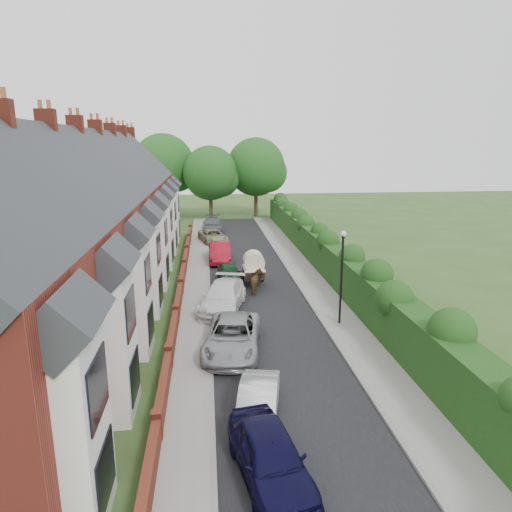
{
  "coord_description": "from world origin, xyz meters",
  "views": [
    {
      "loc": [
        -3.56,
        -18.36,
        9.52
      ],
      "look_at": [
        -0.36,
        11.02,
        2.2
      ],
      "focal_mm": 32.0,
      "sensor_mm": 36.0,
      "label": 1
    }
  ],
  "objects": [
    {
      "name": "tree_far_left",
      "position": [
        -2.65,
        40.08,
        5.71
      ],
      "size": [
        7.14,
        6.8,
        9.29
      ],
      "color": "#332316",
      "rests_on": "ground"
    },
    {
      "name": "car_beige",
      "position": [
        -3.0,
        25.75,
        0.65
      ],
      "size": [
        3.23,
        5.04,
        1.29
      ],
      "primitive_type": "imported",
      "rotation": [
        0.0,
        0.0,
        0.25
      ],
      "color": "tan",
      "rests_on": "ground"
    },
    {
      "name": "kerb_house_side",
      "position": [
        -3.55,
        11.0,
        0.07
      ],
      "size": [
        0.18,
        58.0,
        0.13
      ],
      "primitive_type": "cube",
      "color": "gray",
      "rests_on": "ground"
    },
    {
      "name": "tree_far_back",
      "position": [
        -8.59,
        43.08,
        6.62
      ],
      "size": [
        8.4,
        8.0,
        10.82
      ],
      "color": "#332316",
      "rests_on": "ground"
    },
    {
      "name": "road",
      "position": [
        -0.5,
        11.0,
        0.01
      ],
      "size": [
        6.0,
        58.0,
        0.02
      ],
      "primitive_type": "cube",
      "color": "black",
      "rests_on": "ground"
    },
    {
      "name": "car_red",
      "position": [
        -2.54,
        18.35,
        0.79
      ],
      "size": [
        1.74,
        4.82,
        1.58
      ],
      "primitive_type": "imported",
      "rotation": [
        0.0,
        0.0,
        -0.01
      ],
      "color": "maroon",
      "rests_on": "ground"
    },
    {
      "name": "car_green",
      "position": [
        -2.08,
        12.6,
        0.64
      ],
      "size": [
        1.77,
        3.85,
        1.28
      ],
      "primitive_type": "imported",
      "rotation": [
        0.0,
        0.0,
        0.07
      ],
      "color": "#10371B",
      "rests_on": "ground"
    },
    {
      "name": "car_navy",
      "position": [
        -1.93,
        -7.12,
        0.76
      ],
      "size": [
        2.55,
        4.72,
        1.52
      ],
      "primitive_type": "imported",
      "rotation": [
        0.0,
        0.0,
        0.17
      ],
      "color": "black",
      "rests_on": "ground"
    },
    {
      "name": "horse",
      "position": [
        -0.43,
        9.81,
        0.75
      ],
      "size": [
        1.09,
        1.88,
        1.5
      ],
      "primitive_type": "imported",
      "rotation": [
        0.0,
        0.0,
        2.98
      ],
      "color": "#533D1E",
      "rests_on": "ground"
    },
    {
      "name": "terrace_row",
      "position": [
        -10.87,
        9.98,
        4.47
      ],
      "size": [
        9.05,
        40.5,
        11.5
      ],
      "color": "maroon",
      "rests_on": "ground"
    },
    {
      "name": "tree_far_right",
      "position": [
        3.39,
        42.08,
        6.31
      ],
      "size": [
        7.98,
        7.6,
        10.31
      ],
      "color": "#332316",
      "rests_on": "ground"
    },
    {
      "name": "kerb_hedge_side",
      "position": [
        2.55,
        11.0,
        0.07
      ],
      "size": [
        0.18,
        58.0,
        0.13
      ],
      "primitive_type": "cube",
      "color": "gray",
      "rests_on": "ground"
    },
    {
      "name": "car_white",
      "position": [
        -2.75,
        7.0,
        0.79
      ],
      "size": [
        3.42,
        5.8,
        1.58
      ],
      "primitive_type": "imported",
      "rotation": [
        0.0,
        0.0,
        -0.24
      ],
      "color": "white",
      "rests_on": "ground"
    },
    {
      "name": "hedge",
      "position": [
        5.4,
        11.0,
        1.6
      ],
      "size": [
        2.1,
        58.0,
        2.85
      ],
      "color": "#193C13",
      "rests_on": "ground"
    },
    {
      "name": "car_grey",
      "position": [
        -2.95,
        31.93,
        0.76
      ],
      "size": [
        2.21,
        5.24,
        1.51
      ],
      "primitive_type": "imported",
      "rotation": [
        0.0,
        0.0,
        -0.02
      ],
      "color": "#57595E",
      "rests_on": "ground"
    },
    {
      "name": "car_silver_b",
      "position": [
        -2.52,
        1.4,
        0.75
      ],
      "size": [
        3.26,
        5.7,
        1.5
      ],
      "primitive_type": "imported",
      "rotation": [
        0.0,
        0.0,
        -0.15
      ],
      "color": "#999A9F",
      "rests_on": "ground"
    },
    {
      "name": "ground",
      "position": [
        0.0,
        0.0,
        0.0
      ],
      "size": [
        140.0,
        140.0,
        0.0
      ],
      "primitive_type": "plane",
      "color": "#2D4C1E",
      "rests_on": "ground"
    },
    {
      "name": "lamppost",
      "position": [
        3.4,
        4.0,
        3.3
      ],
      "size": [
        0.32,
        0.32,
        5.16
      ],
      "color": "black",
      "rests_on": "ground"
    },
    {
      "name": "pavement_hedge_side",
      "position": [
        3.6,
        11.0,
        0.06
      ],
      "size": [
        2.2,
        58.0,
        0.12
      ],
      "primitive_type": "cube",
      "color": "gray",
      "rests_on": "ground"
    },
    {
      "name": "car_silver_a",
      "position": [
        -1.94,
        -4.12,
        0.64
      ],
      "size": [
        2.11,
        4.08,
        1.28
      ],
      "primitive_type": "imported",
      "rotation": [
        0.0,
        0.0,
        -0.2
      ],
      "color": "silver",
      "rests_on": "ground"
    },
    {
      "name": "horse_cart",
      "position": [
        -0.43,
        11.73,
        1.35
      ],
      "size": [
        1.48,
        3.27,
        2.36
      ],
      "color": "black",
      "rests_on": "ground"
    },
    {
      "name": "garden_wall_row",
      "position": [
        -5.35,
        10.0,
        0.46
      ],
      "size": [
        0.35,
        40.35,
        1.1
      ],
      "color": "maroon",
      "rests_on": "ground"
    },
    {
      "name": "pavement_house_side",
      "position": [
        -4.35,
        11.0,
        0.06
      ],
      "size": [
        1.7,
        58.0,
        0.12
      ],
      "primitive_type": "cube",
      "color": "gray",
      "rests_on": "ground"
    }
  ]
}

